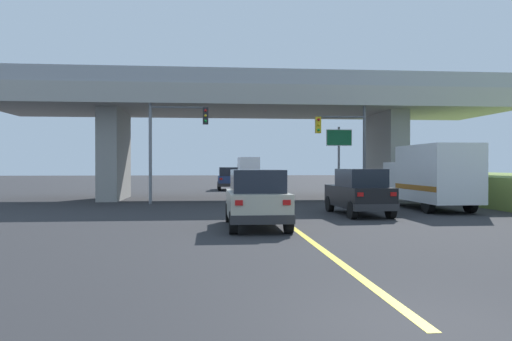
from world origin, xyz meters
The scene contains 11 objects.
ground centered at (0.00, 26.58, 0.00)m, with size 160.00×160.00×0.00m, color #2B2B2D.
overpass_bridge centered at (0.00, 26.58, 5.70)m, with size 32.88×8.82×7.75m.
lane_divider_stripe centered at (0.00, 11.96, 0.00)m, with size 0.20×23.92×0.01m, color yellow.
suv_lead centered at (-1.26, 11.08, 1.01)m, with size 2.02×4.48×2.02m.
suv_crossing centered at (3.61, 15.08, 1.01)m, with size 2.02×4.55×2.02m.
box_truck centered at (7.97, 17.46, 1.65)m, with size 2.33×6.81×3.16m.
sedan_oncoming centered at (-1.24, 38.45, 1.01)m, with size 1.87×4.28×2.02m.
traffic_signal_nearside centered at (5.26, 22.55, 3.66)m, with size 3.03×0.36×5.90m.
traffic_signal_farside centered at (-5.17, 22.48, 3.93)m, with size 3.36×0.36×6.15m.
highway_sign centered at (5.05, 23.89, 3.35)m, with size 1.61×0.17×4.55m.
semi_truck_distant centered at (1.78, 54.44, 1.66)m, with size 2.33×7.49×3.16m.
Camera 1 is at (-2.89, -6.14, 2.16)m, focal length 34.97 mm.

